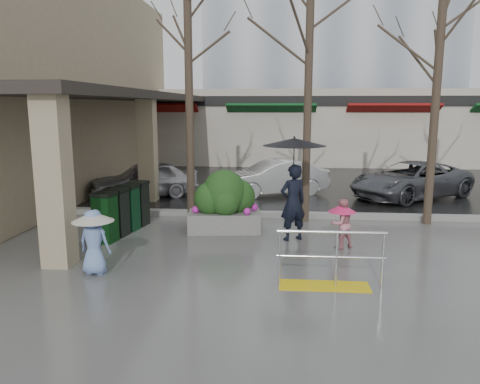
# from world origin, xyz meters

# --- Properties ---
(ground) EXTENTS (120.00, 120.00, 0.00)m
(ground) POSITION_xyz_m (0.00, 0.00, 0.00)
(ground) COLOR #51514F
(ground) RESTS_ON ground
(street_asphalt) EXTENTS (120.00, 36.00, 0.01)m
(street_asphalt) POSITION_xyz_m (0.00, 22.00, 0.01)
(street_asphalt) COLOR black
(street_asphalt) RESTS_ON ground
(curb) EXTENTS (120.00, 0.30, 0.15)m
(curb) POSITION_xyz_m (0.00, 4.00, 0.07)
(curb) COLOR gray
(curb) RESTS_ON ground
(near_building) EXTENTS (6.00, 18.00, 8.00)m
(near_building) POSITION_xyz_m (-9.00, 8.00, 4.00)
(near_building) COLOR tan
(near_building) RESTS_ON ground
(canopy_slab) EXTENTS (2.80, 18.00, 0.25)m
(canopy_slab) POSITION_xyz_m (-4.80, 8.00, 3.62)
(canopy_slab) COLOR #2D2823
(canopy_slab) RESTS_ON pillar_front
(pillar_front) EXTENTS (0.55, 0.55, 3.50)m
(pillar_front) POSITION_xyz_m (-3.90, -0.50, 1.75)
(pillar_front) COLOR tan
(pillar_front) RESTS_ON ground
(pillar_back) EXTENTS (0.55, 0.55, 3.50)m
(pillar_back) POSITION_xyz_m (-3.90, 6.00, 1.75)
(pillar_back) COLOR tan
(pillar_back) RESTS_ON ground
(storefront_row) EXTENTS (34.00, 6.74, 4.00)m
(storefront_row) POSITION_xyz_m (2.00, 17.97, 2.01)
(storefront_row) COLOR beige
(storefront_row) RESTS_ON ground
(handrail) EXTENTS (1.90, 0.50, 1.03)m
(handrail) POSITION_xyz_m (1.36, -1.20, 0.38)
(handrail) COLOR yellow
(handrail) RESTS_ON ground
(tree_west) EXTENTS (3.20, 3.20, 6.80)m
(tree_west) POSITION_xyz_m (-2.00, 3.60, 5.08)
(tree_west) COLOR #382B21
(tree_west) RESTS_ON ground
(tree_midwest) EXTENTS (3.20, 3.20, 7.00)m
(tree_midwest) POSITION_xyz_m (1.20, 3.60, 5.23)
(tree_midwest) COLOR #382B21
(tree_midwest) RESTS_ON ground
(tree_mideast) EXTENTS (3.20, 3.20, 6.50)m
(tree_mideast) POSITION_xyz_m (4.50, 3.60, 4.86)
(tree_mideast) COLOR #382B21
(tree_mideast) RESTS_ON ground
(woman) EXTENTS (1.49, 1.49, 2.48)m
(woman) POSITION_xyz_m (0.81, 1.71, 1.53)
(woman) COLOR black
(woman) RESTS_ON ground
(child_pink) EXTENTS (0.68, 0.63, 1.12)m
(child_pink) POSITION_xyz_m (1.88, 1.16, 0.64)
(child_pink) COLOR pink
(child_pink) RESTS_ON ground
(child_blue) EXTENTS (0.79, 0.79, 1.25)m
(child_blue) POSITION_xyz_m (-3.00, -0.92, 0.76)
(child_blue) COLOR #7999D8
(child_blue) RESTS_ON ground
(planter) EXTENTS (1.90, 1.12, 1.59)m
(planter) POSITION_xyz_m (-0.90, 2.37, 0.76)
(planter) COLOR slate
(planter) RESTS_ON ground
(news_boxes) EXTENTS (0.86, 2.17, 1.19)m
(news_boxes) POSITION_xyz_m (-3.43, 1.98, 0.59)
(news_boxes) COLOR #0C3511
(news_boxes) RESTS_ON ground
(car_a) EXTENTS (3.99, 2.76, 1.26)m
(car_a) POSITION_xyz_m (-4.24, 6.65, 0.63)
(car_a) COLOR #A2A2A7
(car_a) RESTS_ON ground
(car_b) EXTENTS (4.03, 2.81, 1.26)m
(car_b) POSITION_xyz_m (0.29, 7.42, 0.63)
(car_b) COLOR silver
(car_b) RESTS_ON ground
(car_c) EXTENTS (4.92, 4.30, 1.26)m
(car_c) POSITION_xyz_m (5.01, 7.25, 0.63)
(car_c) COLOR #54575C
(car_c) RESTS_ON ground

